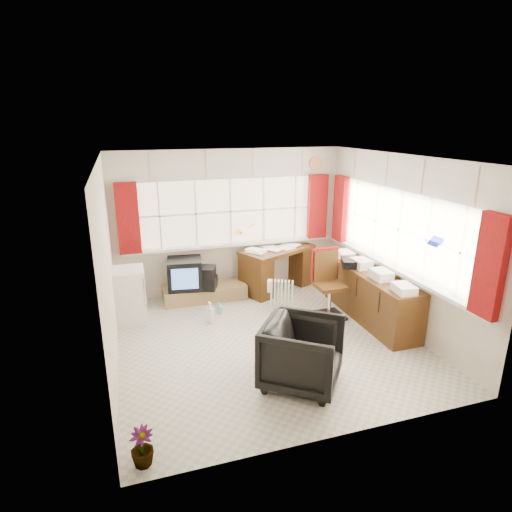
% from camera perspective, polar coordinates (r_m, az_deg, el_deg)
% --- Properties ---
extents(ground, '(4.00, 4.00, 0.00)m').
position_cam_1_polar(ground, '(6.09, 1.58, -11.22)').
color(ground, beige).
rests_on(ground, ground).
extents(room_walls, '(4.00, 4.00, 4.00)m').
position_cam_1_polar(room_walls, '(5.53, 1.70, 2.55)').
color(room_walls, beige).
rests_on(room_walls, ground).
extents(window_back, '(3.70, 0.12, 3.60)m').
position_cam_1_polar(window_back, '(7.47, -3.27, 2.09)').
color(window_back, '#FFF3C9').
rests_on(window_back, room_walls).
extents(window_right, '(0.12, 3.70, 3.60)m').
position_cam_1_polar(window_right, '(6.57, 17.88, -0.92)').
color(window_right, '#FFF3C9').
rests_on(window_right, room_walls).
extents(curtains, '(3.83, 3.83, 1.15)m').
position_cam_1_polar(curtains, '(6.71, 6.57, 4.72)').
color(curtains, '#951508').
rests_on(curtains, room_walls).
extents(overhead_cabinets, '(3.98, 3.98, 0.48)m').
position_cam_1_polar(overhead_cabinets, '(6.65, 7.05, 11.54)').
color(overhead_cabinets, silver).
rests_on(overhead_cabinets, room_walls).
extents(desk, '(1.49, 1.16, 0.81)m').
position_cam_1_polar(desk, '(7.72, 2.81, -1.39)').
color(desk, '#4A2D11').
rests_on(desk, ground).
extents(desk_lamp, '(0.15, 0.13, 0.42)m').
position_cam_1_polar(desk_lamp, '(7.64, -0.64, 3.39)').
color(desk_lamp, '#E0AC09').
rests_on(desk_lamp, desk).
extents(task_chair, '(0.45, 0.48, 1.07)m').
position_cam_1_polar(task_chair, '(6.74, 9.42, -3.23)').
color(task_chair, black).
rests_on(task_chair, ground).
extents(office_chair, '(1.20, 1.19, 0.79)m').
position_cam_1_polar(office_chair, '(5.04, 6.20, -12.78)').
color(office_chair, black).
rests_on(office_chair, ground).
extents(radiator, '(0.39, 0.28, 0.55)m').
position_cam_1_polar(radiator, '(6.82, 3.45, -5.88)').
color(radiator, white).
rests_on(radiator, ground).
extents(credenza, '(0.50, 2.00, 0.85)m').
position_cam_1_polar(credenza, '(6.79, 15.00, -5.03)').
color(credenza, '#4A2D11').
rests_on(credenza, ground).
extents(file_tray, '(0.38, 0.43, 0.12)m').
position_cam_1_polar(file_tray, '(6.88, 12.51, -0.86)').
color(file_tray, black).
rests_on(file_tray, credenza).
extents(tv_bench, '(1.40, 0.50, 0.25)m').
position_cam_1_polar(tv_bench, '(7.42, -6.86, -4.82)').
color(tv_bench, '#9F844F').
rests_on(tv_bench, ground).
extents(crt_tv, '(0.62, 0.59, 0.51)m').
position_cam_1_polar(crt_tv, '(7.23, -9.47, -2.34)').
color(crt_tv, black).
rests_on(crt_tv, tv_bench).
extents(hifi_stack, '(0.62, 0.51, 0.38)m').
position_cam_1_polar(hifi_stack, '(7.20, -7.44, -2.92)').
color(hifi_stack, black).
rests_on(hifi_stack, tv_bench).
extents(mini_fridge, '(0.51, 0.52, 0.85)m').
position_cam_1_polar(mini_fridge, '(6.72, -16.63, -5.12)').
color(mini_fridge, white).
rests_on(mini_fridge, ground).
extents(spray_bottle_a, '(0.15, 0.15, 0.33)m').
position_cam_1_polar(spray_bottle_a, '(6.57, -6.16, -7.45)').
color(spray_bottle_a, silver).
rests_on(spray_bottle_a, ground).
extents(spray_bottle_b, '(0.12, 0.12, 0.19)m').
position_cam_1_polar(spray_bottle_b, '(6.87, -4.94, -6.90)').
color(spray_bottle_b, '#7EBCB8').
rests_on(spray_bottle_b, ground).
extents(flower_vase, '(0.25, 0.25, 0.37)m').
position_cam_1_polar(flower_vase, '(4.24, -14.96, -23.41)').
color(flower_vase, black).
rests_on(flower_vase, ground).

